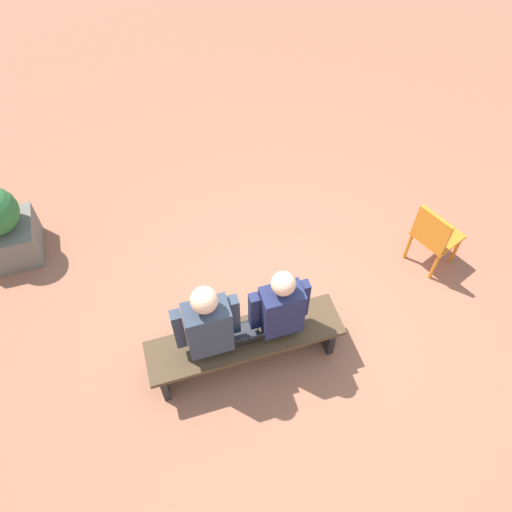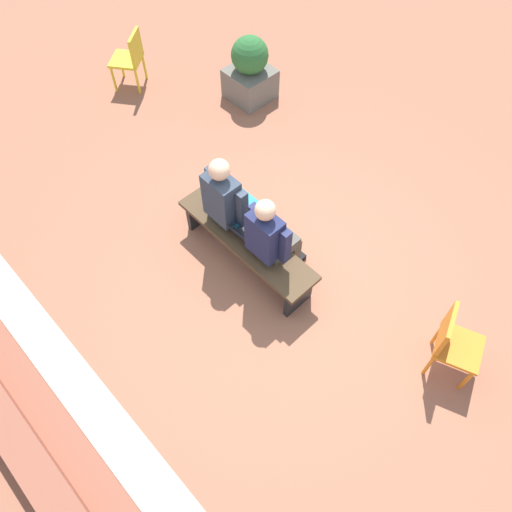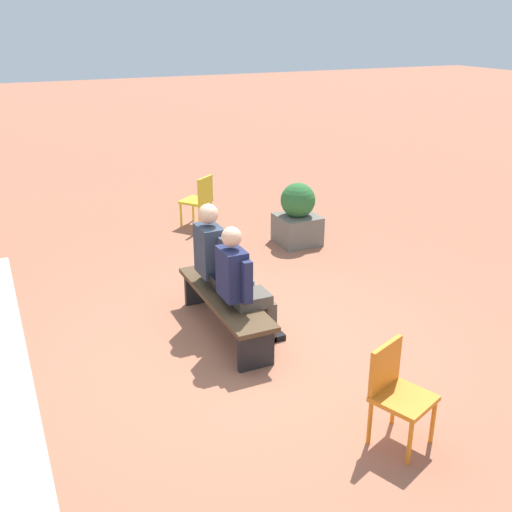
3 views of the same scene
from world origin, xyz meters
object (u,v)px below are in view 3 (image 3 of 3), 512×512
at_px(bench, 225,303).
at_px(person_student, 242,283).
at_px(laptop, 223,290).
at_px(planter, 298,216).
at_px(plastic_chair_foreground, 200,198).
at_px(person_adult, 219,259).
at_px(plastic_chair_near_bench_left, 396,388).

height_order(bench, person_student, person_student).
bearing_deg(laptop, planter, -44.32).
bearing_deg(laptop, person_student, -167.09).
height_order(person_student, planter, person_student).
bearing_deg(person_student, laptop, 12.91).
height_order(bench, laptop, laptop).
distance_m(laptop, plastic_chair_foreground, 3.60).
bearing_deg(bench, planter, -43.83).
bearing_deg(planter, person_adult, 132.46).
relative_size(person_adult, plastic_chair_foreground, 1.64).
height_order(person_student, plastic_chair_near_bench_left, person_student).
height_order(laptop, plastic_chair_foreground, plastic_chair_foreground).
xyz_separation_m(person_adult, planter, (1.80, -1.97, -0.29)).
xyz_separation_m(bench, plastic_chair_near_bench_left, (-2.22, -0.56, 0.13)).
xyz_separation_m(bench, planter, (2.12, -2.03, 0.08)).
relative_size(person_student, plastic_chair_near_bench_left, 1.57).
bearing_deg(plastic_chair_foreground, planter, -142.22).
xyz_separation_m(plastic_chair_foreground, planter, (-1.37, -1.06, -0.04)).
bearing_deg(planter, plastic_chair_near_bench_left, 161.29).
bearing_deg(plastic_chair_near_bench_left, person_adult, 10.99).
distance_m(bench, person_student, 0.48).
distance_m(person_student, person_adult, 0.64).
relative_size(person_student, laptop, 4.12).
bearing_deg(plastic_chair_near_bench_left, person_student, 14.62).
distance_m(bench, person_adult, 0.50).
bearing_deg(laptop, person_adult, -15.32).
height_order(person_adult, planter, person_adult).
relative_size(laptop, planter, 0.34).
bearing_deg(plastic_chair_foreground, plastic_chair_near_bench_left, 175.92).
relative_size(bench, plastic_chair_near_bench_left, 2.14).
xyz_separation_m(plastic_chair_near_bench_left, planter, (4.34, -1.47, -0.04)).
xyz_separation_m(person_student, planter, (2.44, -1.97, -0.27)).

